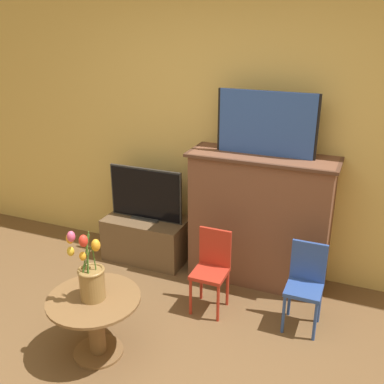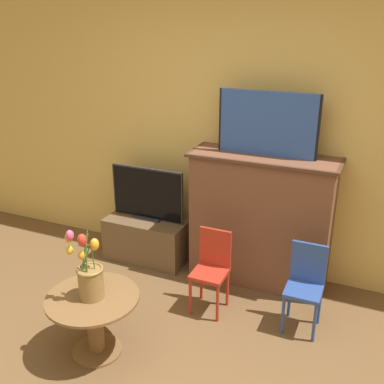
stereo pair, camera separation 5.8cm
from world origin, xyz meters
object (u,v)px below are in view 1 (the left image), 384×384
Objects in this scene: chair_red at (212,265)px; vase_tulips at (90,277)px; painting at (266,124)px; chair_blue at (306,281)px; tv_monitor at (146,195)px.

vase_tulips reaches higher than chair_red.
vase_tulips is at bearing -119.22° from painting.
chair_blue is at bearing 35.13° from vase_tulips.
chair_blue is at bearing -46.08° from painting.
chair_red and chair_blue have the same top height.
tv_monitor is 1.40× the size of vase_tulips.
vase_tulips is at bearing -144.87° from chair_blue.
chair_red is at bearing -112.64° from painting.
tv_monitor is at bearing 102.99° from vase_tulips.
chair_blue is 1.58m from vase_tulips.
chair_blue is (1.59, -0.46, -0.28)m from tv_monitor.
vase_tulips is (-1.28, -0.90, 0.25)m from chair_blue.
tv_monitor is 1.68m from chair_blue.
chair_red is 1.00× the size of chair_blue.
painting is 1.12× the size of tv_monitor.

